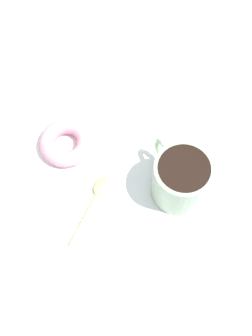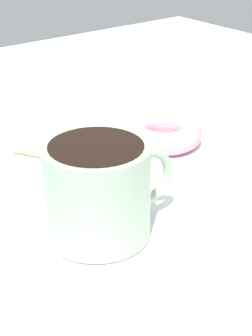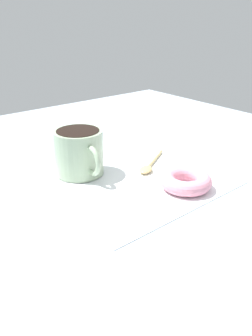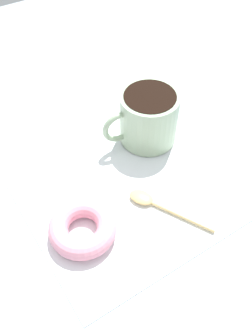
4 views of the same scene
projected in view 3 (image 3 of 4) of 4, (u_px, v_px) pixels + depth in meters
ground_plane at (128, 190)px, 68.61cm from camera, size 120.00×120.00×2.00cm
napkin at (126, 178)px, 70.34cm from camera, size 32.91×32.91×0.30cm
coffee_cup at (79, 152)px, 70.48cm from camera, size 9.21×12.51×8.58cm
donut at (186, 181)px, 65.85cm from camera, size 9.10×9.10×2.67cm
spoon at (148, 166)px, 74.22cm from camera, size 12.00×7.78×0.90cm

